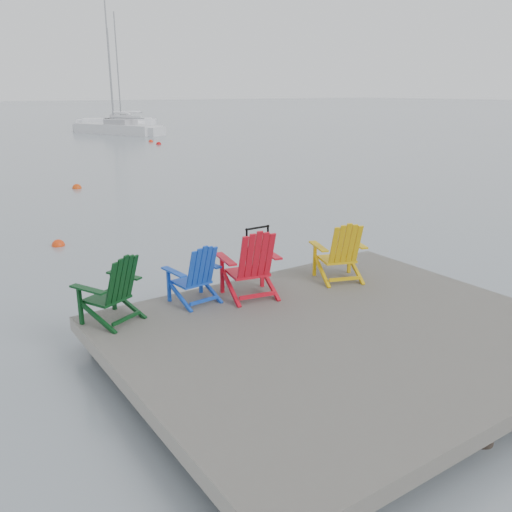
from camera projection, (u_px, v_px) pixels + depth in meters
ground at (341, 361)px, 7.58m from camera, size 400.00×400.00×0.00m
dock at (342, 339)px, 7.47m from camera, size 6.00×5.00×1.40m
handrail at (257, 247)px, 9.34m from camera, size 0.48×0.04×0.90m
chair_green at (113, 288)px, 7.51m from camera, size 0.97×0.93×0.99m
chair_blue at (195, 273)px, 8.21m from camera, size 0.79×0.74×0.93m
chair_red at (251, 263)px, 8.40m from camera, size 1.00×0.94×1.11m
chair_yellow at (340, 251)px, 9.16m from camera, size 1.00×0.95×1.04m
sailboat_near at (118, 130)px, 46.86m from camera, size 5.42×8.70×11.75m
sailboat_mid at (123, 124)px, 54.17m from camera, size 2.83×8.16×11.09m
sailboat_far at (118, 123)px, 56.85m from camera, size 7.10×4.76×9.88m
buoy_a at (58, 246)px, 13.19m from camera, size 0.31×0.31×0.31m
buoy_b at (77, 188)px, 20.87m from camera, size 0.35×0.35×0.35m
buoy_c at (159, 144)px, 37.68m from camera, size 0.36×0.36×0.36m
buoy_d at (151, 142)px, 39.49m from camera, size 0.34×0.34×0.34m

